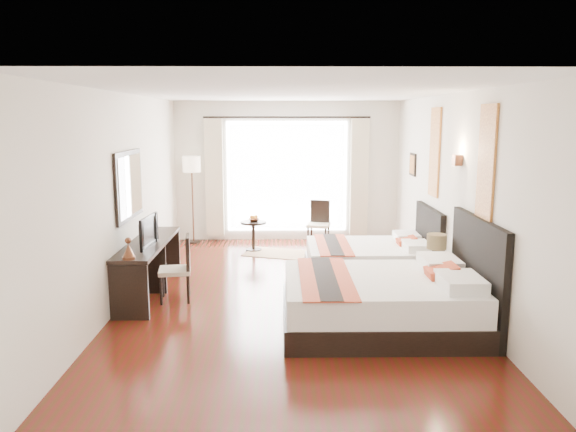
{
  "coord_description": "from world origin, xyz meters",
  "views": [
    {
      "loc": [
        -0.12,
        -7.56,
        2.47
      ],
      "look_at": [
        -0.02,
        0.37,
        1.08
      ],
      "focal_mm": 35.0,
      "sensor_mm": 36.0,
      "label": 1
    }
  ],
  "objects_px": {
    "fruit_bowl": "(254,220)",
    "console_desk": "(149,267)",
    "bed_near": "(387,299)",
    "window_chair": "(319,232)",
    "nightstand": "(436,284)",
    "side_table": "(253,236)",
    "desk_chair": "(177,281)",
    "bed_far": "(373,258)",
    "table_lamp": "(437,244)",
    "television": "(144,231)",
    "floor_lamp": "(192,170)",
    "vase": "(439,264)"
  },
  "relations": [
    {
      "from": "fruit_bowl",
      "to": "console_desk",
      "type": "bearing_deg",
      "value": -117.6
    },
    {
      "from": "bed_near",
      "to": "window_chair",
      "type": "distance_m",
      "value": 4.39
    },
    {
      "from": "console_desk",
      "to": "fruit_bowl",
      "type": "relative_size",
      "value": 10.3
    },
    {
      "from": "nightstand",
      "to": "side_table",
      "type": "bearing_deg",
      "value": 131.06
    },
    {
      "from": "desk_chair",
      "to": "window_chair",
      "type": "bearing_deg",
      "value": -130.99
    },
    {
      "from": "bed_far",
      "to": "console_desk",
      "type": "relative_size",
      "value": 0.89
    },
    {
      "from": "table_lamp",
      "to": "bed_near",
      "type": "bearing_deg",
      "value": -130.32
    },
    {
      "from": "nightstand",
      "to": "television",
      "type": "bearing_deg",
      "value": 178.57
    },
    {
      "from": "nightstand",
      "to": "fruit_bowl",
      "type": "xyz_separation_m",
      "value": [
        -2.61,
        3.0,
        0.35
      ]
    },
    {
      "from": "console_desk",
      "to": "desk_chair",
      "type": "relative_size",
      "value": 2.44
    },
    {
      "from": "floor_lamp",
      "to": "window_chair",
      "type": "xyz_separation_m",
      "value": [
        2.48,
        -0.27,
        -1.2
      ]
    },
    {
      "from": "floor_lamp",
      "to": "side_table",
      "type": "relative_size",
      "value": 3.11
    },
    {
      "from": "nightstand",
      "to": "console_desk",
      "type": "relative_size",
      "value": 0.22
    },
    {
      "from": "bed_far",
      "to": "nightstand",
      "type": "distance_m",
      "value": 1.4
    },
    {
      "from": "television",
      "to": "desk_chair",
      "type": "xyz_separation_m",
      "value": [
        0.42,
        -0.01,
        -0.69
      ]
    },
    {
      "from": "table_lamp",
      "to": "television",
      "type": "relative_size",
      "value": 0.58
    },
    {
      "from": "table_lamp",
      "to": "floor_lamp",
      "type": "relative_size",
      "value": 0.24
    },
    {
      "from": "vase",
      "to": "television",
      "type": "distance_m",
      "value": 3.98
    },
    {
      "from": "console_desk",
      "to": "nightstand",
      "type": "bearing_deg",
      "value": -5.69
    },
    {
      "from": "television",
      "to": "fruit_bowl",
      "type": "bearing_deg",
      "value": -21.01
    },
    {
      "from": "bed_near",
      "to": "fruit_bowl",
      "type": "xyz_separation_m",
      "value": [
        -1.77,
        3.94,
        0.24
      ]
    },
    {
      "from": "vase",
      "to": "television",
      "type": "xyz_separation_m",
      "value": [
        -3.95,
        0.23,
        0.4
      ]
    },
    {
      "from": "fruit_bowl",
      "to": "table_lamp",
      "type": "bearing_deg",
      "value": -48.5
    },
    {
      "from": "console_desk",
      "to": "side_table",
      "type": "bearing_deg",
      "value": 62.65
    },
    {
      "from": "table_lamp",
      "to": "television",
      "type": "height_order",
      "value": "television"
    },
    {
      "from": "nightstand",
      "to": "fruit_bowl",
      "type": "bearing_deg",
      "value": 131.0
    },
    {
      "from": "television",
      "to": "fruit_bowl",
      "type": "xyz_separation_m",
      "value": [
        1.34,
        2.9,
        -0.38
      ]
    },
    {
      "from": "nightstand",
      "to": "bed_far",
      "type": "bearing_deg",
      "value": 117.87
    },
    {
      "from": "bed_far",
      "to": "television",
      "type": "xyz_separation_m",
      "value": [
        -3.3,
        -1.14,
        0.68
      ]
    },
    {
      "from": "floor_lamp",
      "to": "fruit_bowl",
      "type": "relative_size",
      "value": 8.09
    },
    {
      "from": "nightstand",
      "to": "television",
      "type": "height_order",
      "value": "television"
    },
    {
      "from": "nightstand",
      "to": "floor_lamp",
      "type": "distance_m",
      "value": 5.47
    },
    {
      "from": "desk_chair",
      "to": "window_chair",
      "type": "relative_size",
      "value": 1.03
    },
    {
      "from": "table_lamp",
      "to": "console_desk",
      "type": "xyz_separation_m",
      "value": [
        -3.97,
        0.35,
        -0.41
      ]
    },
    {
      "from": "table_lamp",
      "to": "vase",
      "type": "height_order",
      "value": "table_lamp"
    },
    {
      "from": "fruit_bowl",
      "to": "window_chair",
      "type": "xyz_separation_m",
      "value": [
        1.24,
        0.42,
        -0.31
      ]
    },
    {
      "from": "bed_near",
      "to": "side_table",
      "type": "xyz_separation_m",
      "value": [
        -1.78,
        3.95,
        -0.06
      ]
    },
    {
      "from": "fruit_bowl",
      "to": "side_table",
      "type": "bearing_deg",
      "value": 150.75
    },
    {
      "from": "desk_chair",
      "to": "bed_far",
      "type": "bearing_deg",
      "value": -166.12
    },
    {
      "from": "vase",
      "to": "window_chair",
      "type": "relative_size",
      "value": 0.14
    },
    {
      "from": "table_lamp",
      "to": "fruit_bowl",
      "type": "bearing_deg",
      "value": 131.5
    },
    {
      "from": "bed_far",
      "to": "side_table",
      "type": "xyz_separation_m",
      "value": [
        -1.96,
        1.77,
        -0.01
      ]
    },
    {
      "from": "side_table",
      "to": "window_chair",
      "type": "bearing_deg",
      "value": 18.24
    },
    {
      "from": "nightstand",
      "to": "floor_lamp",
      "type": "relative_size",
      "value": 0.28
    },
    {
      "from": "nightstand",
      "to": "desk_chair",
      "type": "height_order",
      "value": "desk_chair"
    },
    {
      "from": "nightstand",
      "to": "television",
      "type": "xyz_separation_m",
      "value": [
        -3.95,
        0.1,
        0.73
      ]
    },
    {
      "from": "side_table",
      "to": "bed_near",
      "type": "bearing_deg",
      "value": -65.71
    },
    {
      "from": "table_lamp",
      "to": "vase",
      "type": "bearing_deg",
      "value": -90.68
    },
    {
      "from": "vase",
      "to": "side_table",
      "type": "relative_size",
      "value": 0.22
    },
    {
      "from": "side_table",
      "to": "window_chair",
      "type": "height_order",
      "value": "window_chair"
    }
  ]
}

